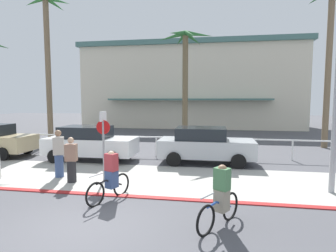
{
  "coord_description": "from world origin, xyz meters",
  "views": [
    {
      "loc": [
        3.07,
        -5.89,
        3.0
      ],
      "look_at": [
        1.06,
        6.0,
        1.85
      ],
      "focal_mm": 29.92,
      "sensor_mm": 36.0,
      "label": 1
    }
  ],
  "objects_px": {
    "car_white_1": "(90,143)",
    "cyclist_blue_0": "(221,197)",
    "pedestrian_1": "(71,162)",
    "pedestrian_0": "(59,155)",
    "car_silver_2": "(205,145)",
    "palm_tree_1": "(47,41)",
    "palm_tree_2": "(185,63)",
    "cyclist_black_1": "(110,177)",
    "palm_tree_3": "(330,37)",
    "stop_sign_bike_lane": "(103,135)"
  },
  "relations": [
    {
      "from": "car_white_1",
      "to": "cyclist_blue_0",
      "type": "bearing_deg",
      "value": -45.1
    },
    {
      "from": "car_white_1",
      "to": "pedestrian_1",
      "type": "bearing_deg",
      "value": -74.89
    },
    {
      "from": "pedestrian_0",
      "to": "car_silver_2",
      "type": "bearing_deg",
      "value": 31.72
    },
    {
      "from": "palm_tree_1",
      "to": "pedestrian_1",
      "type": "bearing_deg",
      "value": -53.93
    },
    {
      "from": "palm_tree_2",
      "to": "car_white_1",
      "type": "bearing_deg",
      "value": -128.59
    },
    {
      "from": "car_silver_2",
      "to": "cyclist_black_1",
      "type": "height_order",
      "value": "car_silver_2"
    },
    {
      "from": "pedestrian_0",
      "to": "pedestrian_1",
      "type": "xyz_separation_m",
      "value": [
        0.81,
        -0.54,
        -0.1
      ]
    },
    {
      "from": "palm_tree_3",
      "to": "pedestrian_1",
      "type": "relative_size",
      "value": 5.86
    },
    {
      "from": "palm_tree_3",
      "to": "palm_tree_2",
      "type": "bearing_deg",
      "value": -175.41
    },
    {
      "from": "palm_tree_1",
      "to": "cyclist_black_1",
      "type": "distance_m",
      "value": 13.9
    },
    {
      "from": "cyclist_black_1",
      "to": "pedestrian_1",
      "type": "height_order",
      "value": "pedestrian_1"
    },
    {
      "from": "stop_sign_bike_lane",
      "to": "palm_tree_1",
      "type": "relative_size",
      "value": 0.26
    },
    {
      "from": "car_white_1",
      "to": "car_silver_2",
      "type": "relative_size",
      "value": 1.0
    },
    {
      "from": "palm_tree_3",
      "to": "cyclist_black_1",
      "type": "bearing_deg",
      "value": -132.0
    },
    {
      "from": "pedestrian_1",
      "to": "cyclist_black_1",
      "type": "bearing_deg",
      "value": -34.65
    },
    {
      "from": "palm_tree_2",
      "to": "palm_tree_3",
      "type": "height_order",
      "value": "palm_tree_3"
    },
    {
      "from": "cyclist_blue_0",
      "to": "car_silver_2",
      "type": "bearing_deg",
      "value": 95.3
    },
    {
      "from": "car_white_1",
      "to": "pedestrian_0",
      "type": "xyz_separation_m",
      "value": [
        0.16,
        -3.05,
        -0.01
      ]
    },
    {
      "from": "palm_tree_1",
      "to": "car_silver_2",
      "type": "xyz_separation_m",
      "value": [
        10.6,
        -4.28,
        -5.97
      ]
    },
    {
      "from": "cyclist_black_1",
      "to": "cyclist_blue_0",
      "type": "bearing_deg",
      "value": -21.05
    },
    {
      "from": "palm_tree_1",
      "to": "car_white_1",
      "type": "height_order",
      "value": "palm_tree_1"
    },
    {
      "from": "stop_sign_bike_lane",
      "to": "palm_tree_2",
      "type": "distance_m",
      "value": 9.29
    },
    {
      "from": "palm_tree_1",
      "to": "palm_tree_3",
      "type": "relative_size",
      "value": 1.01
    },
    {
      "from": "cyclist_blue_0",
      "to": "pedestrian_0",
      "type": "relative_size",
      "value": 0.86
    },
    {
      "from": "stop_sign_bike_lane",
      "to": "car_white_1",
      "type": "height_order",
      "value": "stop_sign_bike_lane"
    },
    {
      "from": "palm_tree_3",
      "to": "cyclist_blue_0",
      "type": "height_order",
      "value": "palm_tree_3"
    },
    {
      "from": "stop_sign_bike_lane",
      "to": "car_white_1",
      "type": "relative_size",
      "value": 0.58
    },
    {
      "from": "car_white_1",
      "to": "pedestrian_1",
      "type": "relative_size",
      "value": 2.66
    },
    {
      "from": "cyclist_black_1",
      "to": "palm_tree_2",
      "type": "bearing_deg",
      "value": 83.59
    },
    {
      "from": "palm_tree_3",
      "to": "car_white_1",
      "type": "bearing_deg",
      "value": -155.31
    },
    {
      "from": "palm_tree_1",
      "to": "pedestrian_0",
      "type": "xyz_separation_m",
      "value": [
        5.15,
        -7.65,
        -5.98
      ]
    },
    {
      "from": "cyclist_blue_0",
      "to": "pedestrian_0",
      "type": "height_order",
      "value": "pedestrian_0"
    },
    {
      "from": "cyclist_blue_0",
      "to": "stop_sign_bike_lane",
      "type": "bearing_deg",
      "value": 143.3
    },
    {
      "from": "palm_tree_2",
      "to": "pedestrian_0",
      "type": "distance_m",
      "value": 10.17
    },
    {
      "from": "palm_tree_1",
      "to": "pedestrian_1",
      "type": "height_order",
      "value": "palm_tree_1"
    },
    {
      "from": "stop_sign_bike_lane",
      "to": "palm_tree_3",
      "type": "xyz_separation_m",
      "value": [
        10.77,
        8.96,
        5.08
      ]
    },
    {
      "from": "car_silver_2",
      "to": "cyclist_black_1",
      "type": "distance_m",
      "value": 5.91
    },
    {
      "from": "palm_tree_2",
      "to": "pedestrian_1",
      "type": "height_order",
      "value": "palm_tree_2"
    },
    {
      "from": "palm_tree_1",
      "to": "car_white_1",
      "type": "bearing_deg",
      "value": -42.6
    },
    {
      "from": "pedestrian_1",
      "to": "stop_sign_bike_lane",
      "type": "bearing_deg",
      "value": 26.14
    },
    {
      "from": "stop_sign_bike_lane",
      "to": "palm_tree_2",
      "type": "xyz_separation_m",
      "value": [
        2.13,
        8.27,
        3.65
      ]
    },
    {
      "from": "stop_sign_bike_lane",
      "to": "palm_tree_1",
      "type": "distance_m",
      "value": 11.6
    },
    {
      "from": "palm_tree_1",
      "to": "palm_tree_2",
      "type": "bearing_deg",
      "value": 3.67
    },
    {
      "from": "cyclist_blue_0",
      "to": "car_white_1",
      "type": "bearing_deg",
      "value": 134.9
    },
    {
      "from": "palm_tree_3",
      "to": "cyclist_black_1",
      "type": "height_order",
      "value": "palm_tree_3"
    },
    {
      "from": "car_white_1",
      "to": "stop_sign_bike_lane",
      "type": "bearing_deg",
      "value": -57.12
    },
    {
      "from": "pedestrian_0",
      "to": "palm_tree_2",
      "type": "bearing_deg",
      "value": 64.24
    },
    {
      "from": "stop_sign_bike_lane",
      "to": "car_silver_2",
      "type": "distance_m",
      "value": 5.02
    },
    {
      "from": "pedestrian_0",
      "to": "palm_tree_3",
      "type": "bearing_deg",
      "value": 35.29
    },
    {
      "from": "palm_tree_1",
      "to": "pedestrian_1",
      "type": "distance_m",
      "value": 11.81
    }
  ]
}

